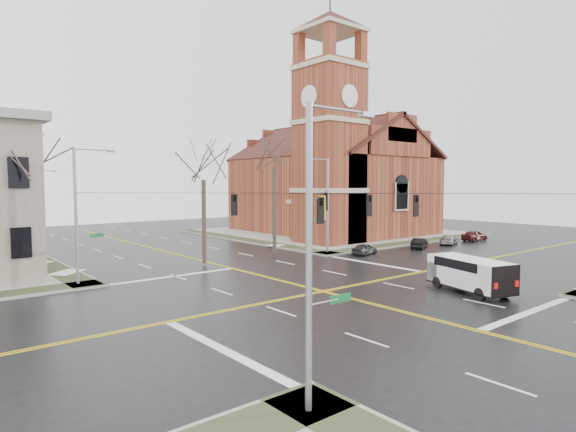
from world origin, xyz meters
TOP-DOWN VIEW (x-y plane):
  - ground at (0.00, 0.00)m, footprint 120.00×120.00m
  - sidewalks at (0.00, 0.00)m, footprint 80.00×80.00m
  - road_markings at (0.00, 0.00)m, footprint 100.00×100.00m
  - church at (24.76, 24.78)m, footprint 24.28×27.48m
  - signal_pole_ne at (11.32, 11.50)m, footprint 2.75×0.22m
  - signal_pole_nw at (-11.32, 11.50)m, footprint 2.75×0.22m
  - signal_pole_sw at (-11.32, -11.50)m, footprint 2.75×0.22m
  - span_wires at (0.00, 0.00)m, footprint 23.02×23.02m
  - traffic_signals at (-0.00, -0.67)m, footprint 8.21×8.26m
  - streetlight_north_a at (-10.65, 28.00)m, footprint 2.30×0.20m
  - cargo_van at (6.97, -5.79)m, footprint 3.63×5.96m
  - parked_car_a at (13.71, 8.72)m, footprint 3.38×1.93m
  - parked_car_b at (21.40, 7.99)m, footprint 3.53×2.41m
  - parked_car_c at (26.85, 8.02)m, footprint 4.02×2.76m
  - parked_car_d at (31.90, 7.81)m, footprint 3.79×1.61m
  - tree_nw_far at (-13.92, 14.26)m, footprint 4.00×4.00m
  - tree_nw_near at (-0.98, 13.26)m, footprint 4.00×4.00m
  - tree_ne at (6.65, 13.61)m, footprint 4.00×4.00m

SIDE VIEW (x-z plane):
  - ground at x=0.00m, z-range 0.00..0.00m
  - road_markings at x=0.00m, z-range 0.00..0.01m
  - sidewalks at x=0.00m, z-range -0.01..0.16m
  - parked_car_c at x=26.85m, z-range 0.00..1.08m
  - parked_car_a at x=13.71m, z-range 0.00..1.08m
  - parked_car_b at x=21.40m, z-range 0.00..1.10m
  - parked_car_d at x=31.90m, z-range 0.00..1.28m
  - cargo_van at x=6.97m, z-range 0.19..2.32m
  - streetlight_north_a at x=-10.65m, z-range 0.47..8.47m
  - signal_pole_ne at x=11.32m, z-range 0.45..9.45m
  - signal_pole_nw at x=-11.32m, z-range 0.45..9.45m
  - signal_pole_sw at x=-11.32m, z-range 0.45..9.45m
  - traffic_signals at x=0.00m, z-range 4.80..6.10m
  - span_wires at x=0.00m, z-range 6.18..6.22m
  - tree_nw_far at x=-13.92m, z-range 2.32..12.62m
  - tree_nw_near at x=-0.98m, z-range 2.34..12.74m
  - church at x=24.76m, z-range -5.32..22.18m
  - tree_ne at x=6.65m, z-range 2.71..14.86m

